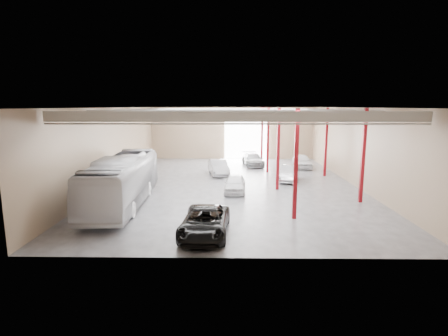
{
  "coord_description": "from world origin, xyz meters",
  "views": [
    {
      "loc": [
        -0.38,
        -31.6,
        7.11
      ],
      "look_at": [
        -0.79,
        -3.85,
        2.2
      ],
      "focal_mm": 28.0,
      "sensor_mm": 36.0,
      "label": 1
    }
  ],
  "objects_px": {
    "coach_bus": "(123,180)",
    "black_sedan": "(205,222)",
    "car_row_a": "(235,184)",
    "car_right_far": "(302,161)",
    "car_row_c": "(253,160)",
    "car_row_b": "(218,167)",
    "car_right_near": "(290,173)"
  },
  "relations": [
    {
      "from": "car_row_a",
      "to": "car_row_b",
      "type": "xyz_separation_m",
      "value": [
        -1.63,
        7.5,
        0.06
      ]
    },
    {
      "from": "coach_bus",
      "to": "car_right_far",
      "type": "relative_size",
      "value": 2.82
    },
    {
      "from": "coach_bus",
      "to": "black_sedan",
      "type": "relative_size",
      "value": 2.33
    },
    {
      "from": "black_sedan",
      "to": "car_row_c",
      "type": "height_order",
      "value": "black_sedan"
    },
    {
      "from": "car_row_a",
      "to": "car_right_near",
      "type": "height_order",
      "value": "car_right_near"
    },
    {
      "from": "car_row_c",
      "to": "car_right_near",
      "type": "height_order",
      "value": "car_right_near"
    },
    {
      "from": "black_sedan",
      "to": "car_row_c",
      "type": "bearing_deg",
      "value": 82.95
    },
    {
      "from": "car_row_b",
      "to": "car_right_near",
      "type": "xyz_separation_m",
      "value": [
        7.02,
        -2.94,
        -0.04
      ]
    },
    {
      "from": "car_right_near",
      "to": "car_row_b",
      "type": "bearing_deg",
      "value": 172.07
    },
    {
      "from": "car_row_a",
      "to": "car_right_far",
      "type": "bearing_deg",
      "value": 58.97
    },
    {
      "from": "coach_bus",
      "to": "car_row_a",
      "type": "bearing_deg",
      "value": 21.84
    },
    {
      "from": "car_row_a",
      "to": "car_right_near",
      "type": "distance_m",
      "value": 7.06
    },
    {
      "from": "car_right_near",
      "to": "car_right_far",
      "type": "height_order",
      "value": "car_right_far"
    },
    {
      "from": "car_row_b",
      "to": "car_right_far",
      "type": "relative_size",
      "value": 1.06
    },
    {
      "from": "black_sedan",
      "to": "car_right_near",
      "type": "distance_m",
      "value": 16.25
    },
    {
      "from": "car_row_c",
      "to": "car_right_far",
      "type": "height_order",
      "value": "car_right_far"
    },
    {
      "from": "black_sedan",
      "to": "car_right_far",
      "type": "relative_size",
      "value": 1.21
    },
    {
      "from": "car_row_b",
      "to": "car_row_c",
      "type": "xyz_separation_m",
      "value": [
        4.02,
        5.78,
        -0.04
      ]
    },
    {
      "from": "coach_bus",
      "to": "car_right_far",
      "type": "height_order",
      "value": "coach_bus"
    },
    {
      "from": "car_row_b",
      "to": "car_right_near",
      "type": "bearing_deg",
      "value": -33.63
    },
    {
      "from": "coach_bus",
      "to": "black_sedan",
      "type": "height_order",
      "value": "coach_bus"
    },
    {
      "from": "car_row_a",
      "to": "coach_bus",
      "type": "bearing_deg",
      "value": -152.33
    },
    {
      "from": "car_row_b",
      "to": "car_right_near",
      "type": "relative_size",
      "value": 1.05
    },
    {
      "from": "car_row_a",
      "to": "car_right_far",
      "type": "xyz_separation_m",
      "value": [
        8.06,
        11.9,
        0.05
      ]
    },
    {
      "from": "coach_bus",
      "to": "car_right_near",
      "type": "height_order",
      "value": "coach_bus"
    },
    {
      "from": "car_row_b",
      "to": "car_row_c",
      "type": "relative_size",
      "value": 0.93
    },
    {
      "from": "car_row_a",
      "to": "car_row_c",
      "type": "distance_m",
      "value": 13.49
    },
    {
      "from": "car_row_b",
      "to": "car_row_a",
      "type": "bearing_deg",
      "value": -88.63
    },
    {
      "from": "coach_bus",
      "to": "car_row_a",
      "type": "xyz_separation_m",
      "value": [
        8.24,
        3.77,
        -1.06
      ]
    },
    {
      "from": "black_sedan",
      "to": "car_row_b",
      "type": "xyz_separation_m",
      "value": [
        0.2,
        17.5,
        0.03
      ]
    },
    {
      "from": "car_row_c",
      "to": "coach_bus",
      "type": "bearing_deg",
      "value": -129.44
    },
    {
      "from": "coach_bus",
      "to": "car_right_near",
      "type": "distance_m",
      "value": 16.01
    }
  ]
}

